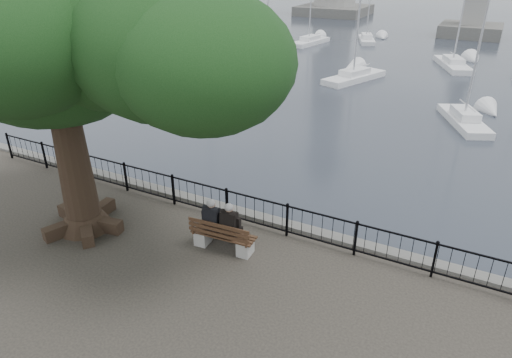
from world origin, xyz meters
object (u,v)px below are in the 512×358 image
Objects in this scene: bench at (223,239)px; tree at (75,26)px; lion_monument at (474,14)px; person_right at (232,228)px; person_left at (215,223)px.

tree is at bearing -166.86° from bench.
bench is at bearing 13.14° from tree.
tree reaches higher than bench.
person_right is at bearing -92.41° from lion_monument.
lion_monument is at bearing 87.34° from bench.
bench is at bearing -152.07° from person_right.
tree reaches higher than person_left.
person_left and person_right have the same top height.
person_right is 6.32m from tree.
bench is 6.48m from tree.
lion_monument reaches higher than bench.
tree is (-3.63, -0.91, 5.09)m from person_right.
bench is 1.22× the size of person_right.
person_left is 0.16× the size of lion_monument.
lion_monument reaches higher than person_left.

